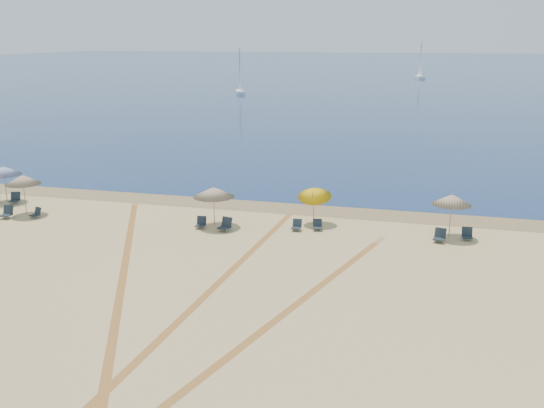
{
  "coord_description": "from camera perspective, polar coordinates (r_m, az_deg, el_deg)",
  "views": [
    {
      "loc": [
        8.08,
        -11.39,
        10.24
      ],
      "look_at": [
        0.0,
        20.0,
        1.3
      ],
      "focal_mm": 39.92,
      "sensor_mm": 36.0,
      "label": 1
    }
  ],
  "objects": [
    {
      "name": "tire_tracks",
      "position": [
        24.06,
        -8.63,
        -9.95
      ],
      "size": [
        42.45,
        41.24,
        0.0
      ],
      "color": "tan",
      "rests_on": "ground"
    },
    {
      "name": "chair_3",
      "position": [
        38.18,
        -21.35,
        -0.81
      ],
      "size": [
        0.66,
        0.71,
        0.6
      ],
      "rotation": [
        0.0,
        0.0,
        -0.34
      ],
      "color": "black",
      "rests_on": "ground"
    },
    {
      "name": "umbrella_3",
      "position": [
        33.99,
        4.02,
        1.11
      ],
      "size": [
        1.9,
        1.97,
        2.41
      ],
      "color": "gray",
      "rests_on": "ground"
    },
    {
      "name": "umbrella_2",
      "position": [
        33.72,
        -5.53,
        1.13
      ],
      "size": [
        2.3,
        2.3,
        2.3
      ],
      "color": "gray",
      "rests_on": "ground"
    },
    {
      "name": "umbrella_0",
      "position": [
        42.22,
        -23.99,
        2.9
      ],
      "size": [
        2.18,
        2.18,
        2.39
      ],
      "color": "gray",
      "rests_on": "ground"
    },
    {
      "name": "chair_6",
      "position": [
        33.26,
        2.35,
        -2.04
      ],
      "size": [
        0.5,
        0.59,
        0.61
      ],
      "rotation": [
        0.0,
        0.0,
        0.01
      ],
      "color": "black",
      "rests_on": "ground"
    },
    {
      "name": "chair_8",
      "position": [
        32.57,
        15.54,
        -2.92
      ],
      "size": [
        0.69,
        0.77,
        0.7
      ],
      "rotation": [
        0.0,
        0.0,
        -0.19
      ],
      "color": "black",
      "rests_on": "ground"
    },
    {
      "name": "wet_sand",
      "position": [
        37.72,
        1.52,
        -0.33
      ],
      "size": [
        500.0,
        500.0,
        0.0
      ],
      "primitive_type": "plane",
      "color": "olive",
      "rests_on": "ground"
    },
    {
      "name": "umbrella_4",
      "position": [
        33.0,
        16.6,
        0.4
      ],
      "size": [
        2.05,
        2.05,
        2.4
      ],
      "color": "gray",
      "rests_on": "ground"
    },
    {
      "name": "chair_2",
      "position": [
        38.76,
        -23.72,
        -0.75
      ],
      "size": [
        0.65,
        0.75,
        0.73
      ],
      "rotation": [
        0.0,
        0.0,
        0.07
      ],
      "color": "black",
      "rests_on": "ground"
    },
    {
      "name": "chair_4",
      "position": [
        33.89,
        -6.71,
        -1.78
      ],
      "size": [
        0.59,
        0.67,
        0.64
      ],
      "rotation": [
        0.0,
        0.0,
        0.1
      ],
      "color": "black",
      "rests_on": "ground"
    },
    {
      "name": "chair_9",
      "position": [
        33.31,
        17.92,
        -2.74
      ],
      "size": [
        0.56,
        0.65,
        0.65
      ],
      "rotation": [
        0.0,
        0.0,
        0.03
      ],
      "color": "black",
      "rests_on": "ground"
    },
    {
      "name": "chair_7",
      "position": [
        33.38,
        4.31,
        -2.01
      ],
      "size": [
        0.62,
        0.68,
        0.6
      ],
      "rotation": [
        0.0,
        0.0,
        0.24
      ],
      "color": "black",
      "rests_on": "ground"
    },
    {
      "name": "ocean",
      "position": [
        236.75,
        12.78,
        12.58
      ],
      "size": [
        500.0,
        500.0,
        0.0
      ],
      "primitive_type": "plane",
      "color": "#0C2151",
      "rests_on": "ground"
    },
    {
      "name": "chair_1",
      "position": [
        41.98,
        -23.08,
        0.48
      ],
      "size": [
        0.77,
        0.83,
        0.71
      ],
      "rotation": [
        0.0,
        0.0,
        0.3
      ],
      "color": "black",
      "rests_on": "ground"
    },
    {
      "name": "sailboat_2",
      "position": [
        116.21,
        -3.02,
        11.59
      ],
      "size": [
        3.3,
        5.69,
        8.27
      ],
      "rotation": [
        0.0,
        0.0,
        0.36
      ],
      "color": "white",
      "rests_on": "ocean"
    },
    {
      "name": "sailboat_3",
      "position": [
        165.21,
        13.8,
        12.4
      ],
      "size": [
        2.95,
        6.35,
        9.17
      ],
      "rotation": [
        0.0,
        0.0,
        0.23
      ],
      "color": "white",
      "rests_on": "ocean"
    },
    {
      "name": "umbrella_1",
      "position": [
        38.69,
        -22.45,
        2.14
      ],
      "size": [
        2.06,
        2.06,
        2.47
      ],
      "color": "gray",
      "rests_on": "ground"
    },
    {
      "name": "chair_5",
      "position": [
        33.25,
        -4.42,
        -1.98
      ],
      "size": [
        0.75,
        0.83,
        0.73
      ],
      "rotation": [
        0.0,
        0.0,
        -0.22
      ],
      "color": "black",
      "rests_on": "ground"
    }
  ]
}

